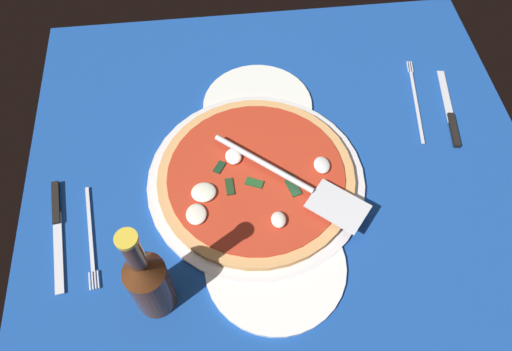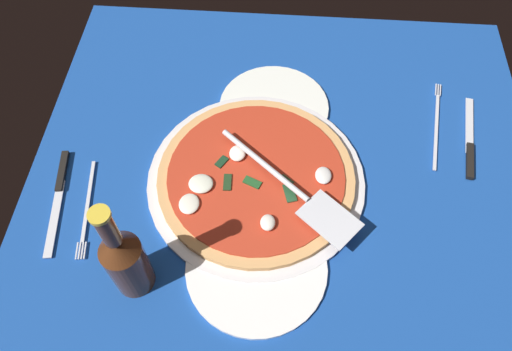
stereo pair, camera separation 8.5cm
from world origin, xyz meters
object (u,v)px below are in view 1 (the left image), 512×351
at_px(place_setting_far, 73,231).
at_px(dinner_plate_left, 275,266).
at_px(pizza, 255,177).
at_px(beer_bottle, 148,281).
at_px(dinner_plate_right, 258,106).
at_px(place_setting_near, 433,108).
at_px(pizza_server, 297,183).

bearing_deg(place_setting_far, dinner_plate_left, 65.46).
relative_size(pizza, beer_bottle, 1.55).
distance_m(dinner_plate_right, place_setting_near, 0.34).
height_order(dinner_plate_left, dinner_plate_right, same).
distance_m(pizza_server, place_setting_near, 0.34).
relative_size(place_setting_near, beer_bottle, 1.07).
bearing_deg(place_setting_far, beer_bottle, 38.87).
distance_m(pizza_server, beer_bottle, 0.29).
bearing_deg(pizza_server, dinner_plate_left, -71.97).
relative_size(dinner_plate_right, pizza_server, 0.86).
xyz_separation_m(dinner_plate_left, place_setting_near, (0.29, -0.35, -0.00)).
relative_size(pizza_server, place_setting_far, 1.18).
bearing_deg(dinner_plate_right, pizza, 172.26).
relative_size(place_setting_near, place_setting_far, 1.14).
bearing_deg(pizza_server, place_setting_near, 69.28).
xyz_separation_m(dinner_plate_left, place_setting_far, (0.10, 0.33, -0.00)).
xyz_separation_m(place_setting_far, beer_bottle, (-0.13, -0.14, 0.08)).
distance_m(pizza, place_setting_near, 0.39).
height_order(dinner_plate_right, place_setting_near, place_setting_near).
xyz_separation_m(dinner_plate_left, dinner_plate_right, (0.34, -0.01, 0.00)).
bearing_deg(dinner_plate_right, dinner_plate_left, 178.34).
height_order(dinner_plate_left, pizza_server, pizza_server).
bearing_deg(place_setting_far, pizza_server, 86.69).
relative_size(place_setting_far, beer_bottle, 0.94).
xyz_separation_m(dinner_plate_left, pizza, (0.16, 0.01, 0.01)).
xyz_separation_m(pizza, pizza_server, (-0.03, -0.07, 0.02)).
xyz_separation_m(place_setting_near, place_setting_far, (-0.19, 0.68, 0.00)).
bearing_deg(pizza, place_setting_near, -70.55).
xyz_separation_m(dinner_plate_right, beer_bottle, (-0.37, 0.20, 0.08)).
distance_m(place_setting_near, beer_bottle, 0.63).
xyz_separation_m(dinner_plate_left, pizza_server, (0.13, -0.05, 0.04)).
height_order(place_setting_far, beer_bottle, beer_bottle).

